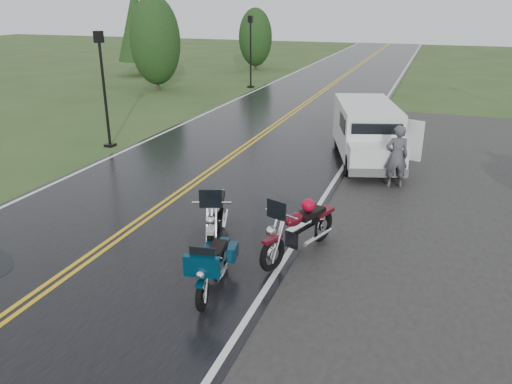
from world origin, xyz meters
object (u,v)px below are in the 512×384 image
lamp_post_near_left (104,90)px  lamp_post_far_left (251,52)px  motorcycle_red (272,241)px  person_at_van (396,157)px  motorcycle_teal (202,283)px  van_white (350,146)px  motorcycle_silver (211,230)px

lamp_post_near_left → lamp_post_far_left: (0.18, 14.32, 0.08)m
motorcycle_red → lamp_post_near_left: size_ratio=0.58×
person_at_van → lamp_post_far_left: lamp_post_far_left is taller
motorcycle_teal → motorcycle_red: bearing=57.4°
motorcycle_red → person_at_van: 6.01m
person_at_van → lamp_post_far_left: (-10.01, 15.27, 1.23)m
motorcycle_red → lamp_post_far_left: lamp_post_far_left is taller
motorcycle_red → lamp_post_far_left: 22.62m
person_at_van → lamp_post_near_left: bearing=-25.3°
lamp_post_near_left → van_white: bearing=-2.8°
person_at_van → motorcycle_silver: bearing=42.2°
motorcycle_red → motorcycle_teal: (-0.70, -1.64, -0.14)m
van_white → motorcycle_silver: bearing=-121.6°
lamp_post_near_left → lamp_post_far_left: size_ratio=0.96×
motorcycle_teal → person_at_van: size_ratio=1.07×
motorcycle_silver → lamp_post_far_left: bearing=89.1°
motorcycle_red → motorcycle_silver: motorcycle_silver is taller
van_white → motorcycle_red: bearing=-110.4°
motorcycle_red → motorcycle_silver: (-1.27, -0.02, 0.03)m
motorcycle_silver → van_white: (1.65, 6.28, 0.22)m
motorcycle_silver → lamp_post_far_left: 22.20m
van_white → lamp_post_far_left: size_ratio=1.14×
motorcycle_red → van_white: 6.28m
motorcycle_silver → motorcycle_red: bearing=-18.4°
motorcycle_silver → lamp_post_near_left: (-7.15, 6.71, 1.31)m
van_white → lamp_post_near_left: lamp_post_near_left is taller
motorcycle_silver → lamp_post_near_left: 9.89m
motorcycle_red → van_white: bearing=106.5°
van_white → lamp_post_far_left: 17.12m
lamp_post_near_left → motorcycle_red: bearing=-38.4°
motorcycle_red → motorcycle_silver: bearing=-159.2°
motorcycle_red → motorcycle_silver: 1.27m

